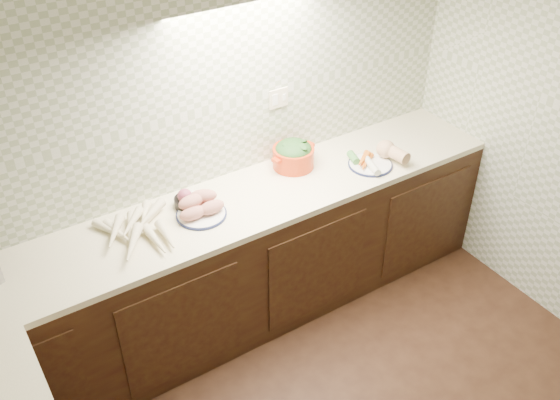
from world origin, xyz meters
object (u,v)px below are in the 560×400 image
parsnip_pile (134,231)px  dutch_oven (293,154)px  veg_plate (377,156)px  sweet_potato_plate (200,207)px  onion_bowl (187,200)px

parsnip_pile → dutch_oven: size_ratio=1.48×
dutch_oven → veg_plate: 0.53m
veg_plate → dutch_oven: bearing=152.2°
sweet_potato_plate → dutch_oven: size_ratio=0.87×
parsnip_pile → sweet_potato_plate: size_ratio=1.70×
sweet_potato_plate → onion_bowl: (-0.02, 0.11, -0.01)m
parsnip_pile → onion_bowl: size_ratio=3.14×
sweet_potato_plate → dutch_oven: dutch_oven is taller
dutch_oven → veg_plate: bearing=-37.8°
sweet_potato_plate → onion_bowl: sweet_potato_plate is taller
veg_plate → parsnip_pile: bearing=175.5°
dutch_oven → parsnip_pile: bearing=176.4°
veg_plate → onion_bowl: bearing=169.7°
parsnip_pile → veg_plate: 1.58m
parsnip_pile → onion_bowl: bearing=14.7°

